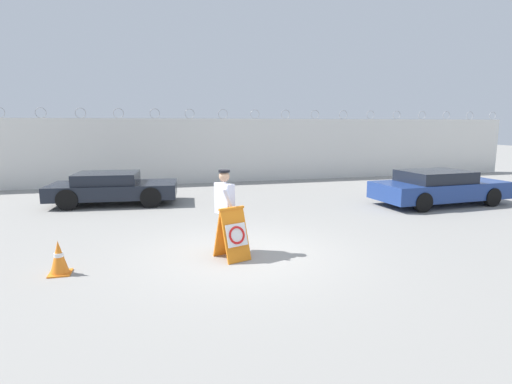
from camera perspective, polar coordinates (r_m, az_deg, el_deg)
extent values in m
plane|color=gray|center=(8.93, -1.91, -8.84)|extent=(90.00, 90.00, 0.00)
cube|color=silver|center=(19.54, -9.33, 5.77)|extent=(36.00, 0.30, 3.10)
torus|color=gray|center=(19.93, -28.40, 9.92)|extent=(0.47, 0.03, 0.47)
torus|color=gray|center=(19.63, -23.79, 10.28)|extent=(0.47, 0.03, 0.47)
torus|color=gray|center=(19.46, -19.06, 10.58)|extent=(0.47, 0.03, 0.47)
torus|color=gray|center=(19.41, -14.27, 10.81)|extent=(0.47, 0.03, 0.47)
torus|color=gray|center=(19.50, -9.48, 10.97)|extent=(0.47, 0.03, 0.47)
torus|color=gray|center=(19.72, -4.76, 11.05)|extent=(0.47, 0.03, 0.47)
torus|color=gray|center=(20.07, -0.17, 11.06)|extent=(0.47, 0.03, 0.47)
torus|color=gray|center=(20.53, 4.23, 11.00)|extent=(0.47, 0.03, 0.47)
torus|color=gray|center=(21.11, 8.42, 10.89)|extent=(0.47, 0.03, 0.47)
torus|color=gray|center=(21.78, 12.36, 10.73)|extent=(0.47, 0.03, 0.47)
torus|color=gray|center=(22.56, 16.04, 10.53)|extent=(0.47, 0.03, 0.47)
torus|color=gray|center=(23.41, 19.46, 10.32)|extent=(0.47, 0.03, 0.47)
torus|color=gray|center=(24.34, 22.63, 10.08)|extent=(0.47, 0.03, 0.47)
torus|color=gray|center=(25.34, 25.55, 9.84)|extent=(0.47, 0.03, 0.47)
torus|color=gray|center=(26.40, 28.24, 9.59)|extent=(0.47, 0.03, 0.47)
torus|color=gray|center=(27.50, 30.71, 9.35)|extent=(0.47, 0.03, 0.47)
cube|color=orange|center=(8.40, -2.92, -6.24)|extent=(0.64, 0.52, 1.08)
cube|color=orange|center=(8.66, -4.03, -5.76)|extent=(0.64, 0.52, 1.08)
cube|color=orange|center=(8.40, -3.53, -2.35)|extent=(0.58, 0.26, 0.05)
cube|color=white|center=(8.36, -2.79, -6.15)|extent=(0.50, 0.31, 0.46)
torus|color=red|center=(8.35, -2.75, -6.17)|extent=(0.41, 0.27, 0.38)
cylinder|color=black|center=(9.07, -4.83, -5.69)|extent=(0.15, 0.15, 0.87)
cylinder|color=black|center=(8.94, -4.08, -5.91)|extent=(0.15, 0.15, 0.87)
cube|color=silver|center=(8.83, -4.52, -0.96)|extent=(0.42, 0.50, 0.67)
sphere|color=tan|center=(8.75, -4.57, 2.23)|extent=(0.24, 0.24, 0.24)
cylinder|color=silver|center=(9.04, -5.66, -0.64)|extent=(0.09, 0.09, 0.64)
cylinder|color=silver|center=(8.56, -3.83, -1.38)|extent=(0.35, 0.25, 0.62)
cylinder|color=black|center=(8.74, -4.58, 3.00)|extent=(0.25, 0.25, 0.05)
cube|color=orange|center=(8.65, -26.18, -10.37)|extent=(0.40, 0.40, 0.03)
cone|color=orange|center=(8.55, -26.34, -8.28)|extent=(0.34, 0.34, 0.63)
cylinder|color=white|center=(8.54, -26.36, -8.08)|extent=(0.17, 0.17, 0.09)
cylinder|color=black|center=(15.87, -14.21, 0.39)|extent=(0.73, 0.27, 0.71)
cylinder|color=black|center=(14.13, -14.79, -0.75)|extent=(0.73, 0.27, 0.71)
cylinder|color=black|center=(16.33, -23.69, 0.12)|extent=(0.73, 0.27, 0.71)
cylinder|color=black|center=(14.64, -25.37, -1.01)|extent=(0.73, 0.27, 0.71)
cube|color=black|center=(15.16, -19.59, 0.26)|extent=(4.52, 2.29, 0.50)
cube|color=black|center=(15.14, -20.50, 1.89)|extent=(2.24, 1.89, 0.38)
cylinder|color=black|center=(17.34, 26.24, 0.35)|extent=(0.66, 0.24, 0.65)
cylinder|color=black|center=(16.14, 30.66, -0.64)|extent=(0.66, 0.24, 0.65)
cylinder|color=black|center=(15.43, 18.41, -0.19)|extent=(0.66, 0.24, 0.65)
cylinder|color=black|center=(14.07, 22.74, -1.36)|extent=(0.66, 0.24, 0.65)
cube|color=navy|center=(15.67, 24.72, 0.30)|extent=(4.85, 2.18, 0.59)
cube|color=black|center=(15.44, 24.21, 2.06)|extent=(2.38, 1.85, 0.39)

